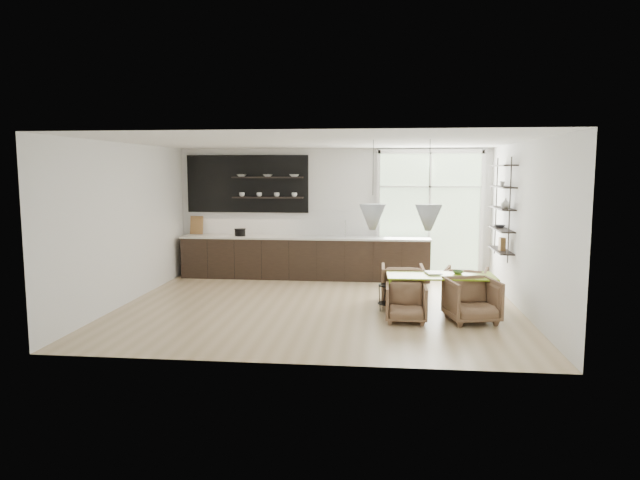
{
  "coord_description": "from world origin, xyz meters",
  "views": [
    {
      "loc": [
        1.09,
        -9.82,
        2.42
      ],
      "look_at": [
        -0.03,
        0.6,
        1.13
      ],
      "focal_mm": 32.0,
      "sensor_mm": 36.0,
      "label": 1
    }
  ],
  "objects_px": {
    "dining_table": "(440,277)",
    "armchair_front_left": "(406,303)",
    "armchair_back_left": "(402,284)",
    "armchair_front_right": "(472,300)",
    "armchair_back_right": "(466,286)",
    "wire_stool": "(388,294)"
  },
  "relations": [
    {
      "from": "armchair_front_left",
      "to": "dining_table",
      "type": "bearing_deg",
      "value": 47.83
    },
    {
      "from": "dining_table",
      "to": "armchair_front_left",
      "type": "relative_size",
      "value": 2.74
    },
    {
      "from": "armchair_front_left",
      "to": "armchair_front_right",
      "type": "bearing_deg",
      "value": 5.94
    },
    {
      "from": "armchair_back_right",
      "to": "armchair_front_left",
      "type": "relative_size",
      "value": 1.13
    },
    {
      "from": "armchair_back_right",
      "to": "wire_stool",
      "type": "distance_m",
      "value": 1.51
    },
    {
      "from": "dining_table",
      "to": "wire_stool",
      "type": "distance_m",
      "value": 0.93
    },
    {
      "from": "dining_table",
      "to": "armchair_back_right",
      "type": "relative_size",
      "value": 2.41
    },
    {
      "from": "dining_table",
      "to": "armchair_front_left",
      "type": "bearing_deg",
      "value": -134.03
    },
    {
      "from": "armchair_back_left",
      "to": "armchair_back_right",
      "type": "distance_m",
      "value": 1.13
    },
    {
      "from": "armchair_back_left",
      "to": "armchair_front_right",
      "type": "distance_m",
      "value": 1.61
    },
    {
      "from": "dining_table",
      "to": "armchair_back_right",
      "type": "height_order",
      "value": "armchair_back_right"
    },
    {
      "from": "armchair_back_right",
      "to": "armchair_front_right",
      "type": "height_order",
      "value": "armchair_front_right"
    },
    {
      "from": "armchair_front_left",
      "to": "armchair_front_right",
      "type": "height_order",
      "value": "armchair_front_right"
    },
    {
      "from": "armchair_back_left",
      "to": "armchair_front_left",
      "type": "bearing_deg",
      "value": 90.31
    },
    {
      "from": "dining_table",
      "to": "armchair_back_left",
      "type": "bearing_deg",
      "value": 131.31
    },
    {
      "from": "armchair_back_left",
      "to": "armchair_front_right",
      "type": "bearing_deg",
      "value": 130.88
    },
    {
      "from": "armchair_back_right",
      "to": "armchair_front_right",
      "type": "relative_size",
      "value": 0.97
    },
    {
      "from": "wire_stool",
      "to": "armchair_back_left",
      "type": "bearing_deg",
      "value": 66.71
    },
    {
      "from": "dining_table",
      "to": "armchair_back_left",
      "type": "height_order",
      "value": "armchair_back_left"
    },
    {
      "from": "armchair_back_right",
      "to": "armchair_front_right",
      "type": "xyz_separation_m",
      "value": [
        -0.08,
        -1.18,
        0.01
      ]
    },
    {
      "from": "dining_table",
      "to": "armchair_front_left",
      "type": "distance_m",
      "value": 0.93
    },
    {
      "from": "dining_table",
      "to": "armchair_front_left",
      "type": "xyz_separation_m",
      "value": [
        -0.6,
        -0.65,
        -0.31
      ]
    }
  ]
}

